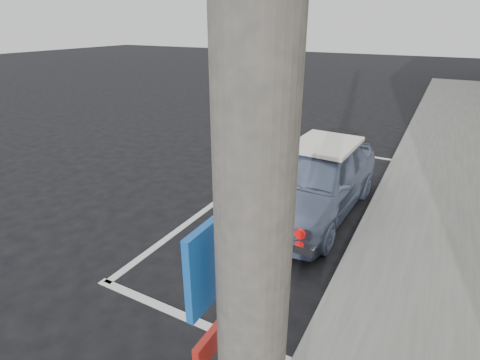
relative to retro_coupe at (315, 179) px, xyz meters
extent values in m
plane|color=black|center=(-0.88, -2.86, -0.65)|extent=(80.00, 80.00, 0.00)
cube|color=slate|center=(2.32, -0.86, -0.57)|extent=(2.80, 40.00, 0.15)
cube|color=silver|center=(-0.38, -3.36, -0.64)|extent=(3.00, 0.12, 0.01)
cube|color=silver|center=(-0.38, 3.64, -0.64)|extent=(3.00, 0.12, 0.01)
cube|color=silver|center=(-1.78, 0.14, -0.64)|extent=(0.12, 7.00, 0.01)
cube|color=blue|center=(0.93, -4.86, 1.55)|extent=(0.04, 0.35, 0.45)
cube|color=#B31D16|center=(0.93, -4.86, 1.05)|extent=(0.04, 0.30, 0.15)
cube|color=white|center=(0.92, -4.86, 1.05)|extent=(0.02, 0.16, 0.08)
imported|color=slate|center=(0.00, 0.00, -0.01)|extent=(1.70, 3.82, 1.28)
cube|color=white|center=(0.02, 0.38, 0.56)|extent=(1.13, 1.48, 0.07)
cube|color=silver|center=(-0.09, -1.82, -0.27)|extent=(1.44, 0.19, 0.12)
cube|color=white|center=(-0.10, -1.87, -0.17)|extent=(0.33, 0.04, 0.17)
cylinder|color=red|center=(-0.59, -1.83, -0.03)|extent=(0.15, 0.05, 0.15)
cylinder|color=red|center=(0.40, -1.88, -0.03)|extent=(0.15, 0.05, 0.15)
cylinder|color=red|center=(-0.59, -1.83, -0.21)|extent=(0.12, 0.05, 0.12)
cylinder|color=red|center=(0.40, -1.88, -0.21)|extent=(0.12, 0.05, 0.12)
ellipsoid|color=#64554C|center=(-0.04, -1.77, -0.55)|extent=(0.29, 0.35, 0.18)
sphere|color=#64554C|center=(0.01, -1.89, -0.49)|extent=(0.11, 0.11, 0.11)
cone|color=#64554C|center=(-0.01, -1.90, -0.43)|extent=(0.04, 0.04, 0.04)
cone|color=#64554C|center=(0.04, -1.88, -0.43)|extent=(0.04, 0.04, 0.04)
cylinder|color=#64554C|center=(-0.06, -1.61, -0.61)|extent=(0.16, 0.15, 0.03)
camera|label=1|loc=(1.78, -6.10, 2.64)|focal=28.00mm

